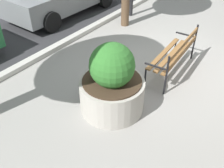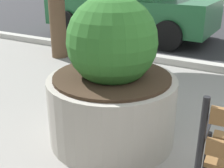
% 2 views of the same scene
% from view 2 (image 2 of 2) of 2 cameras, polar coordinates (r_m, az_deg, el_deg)
% --- Properties ---
extents(concrete_planter, '(1.27, 1.27, 1.45)m').
position_cam_2_polar(concrete_planter, '(2.86, 0.00, -0.24)').
color(concrete_planter, '#A8A399').
rests_on(concrete_planter, ground).
extents(parked_car_green, '(4.14, 1.99, 1.56)m').
position_cam_2_polar(parked_car_green, '(7.53, 3.19, 15.62)').
color(parked_car_green, '#236638').
rests_on(parked_car_green, ground).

